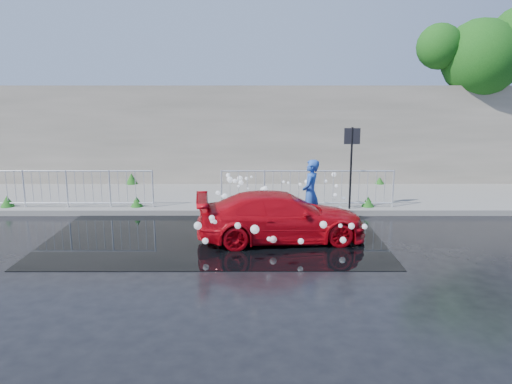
# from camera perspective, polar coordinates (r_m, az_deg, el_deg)

# --- Properties ---
(ground) EXTENTS (90.00, 90.00, 0.00)m
(ground) POSITION_cam_1_polar(r_m,az_deg,el_deg) (11.54, -7.52, -6.36)
(ground) COLOR black
(ground) RESTS_ON ground
(pavement) EXTENTS (30.00, 4.00, 0.15)m
(pavement) POSITION_cam_1_polar(r_m,az_deg,el_deg) (16.32, -5.31, -0.60)
(pavement) COLOR slate
(pavement) RESTS_ON ground
(curb) EXTENTS (30.00, 0.25, 0.16)m
(curb) POSITION_cam_1_polar(r_m,az_deg,el_deg) (14.38, -6.02, -2.31)
(curb) COLOR slate
(curb) RESTS_ON ground
(retaining_wall) EXTENTS (30.00, 0.60, 3.50)m
(retaining_wall) POSITION_cam_1_polar(r_m,az_deg,el_deg) (18.20, -4.80, 6.52)
(retaining_wall) COLOR #6D685C
(retaining_wall) RESTS_ON pavement
(puddle) EXTENTS (8.00, 5.00, 0.01)m
(puddle) POSITION_cam_1_polar(r_m,az_deg,el_deg) (12.43, -4.64, -4.92)
(puddle) COLOR black
(puddle) RESTS_ON ground
(sign_post) EXTENTS (0.45, 0.06, 2.50)m
(sign_post) POSITION_cam_1_polar(r_m,az_deg,el_deg) (14.35, 10.85, 4.20)
(sign_post) COLOR black
(sign_post) RESTS_ON ground
(tree) EXTENTS (5.07, 2.77, 6.46)m
(tree) POSITION_cam_1_polar(r_m,az_deg,el_deg) (20.17, 25.50, 14.32)
(tree) COLOR #332114
(tree) RESTS_ON ground
(railing_left) EXTENTS (5.05, 0.05, 1.10)m
(railing_left) POSITION_cam_1_polar(r_m,az_deg,el_deg) (15.50, -20.81, 0.49)
(railing_left) COLOR silver
(railing_left) RESTS_ON pavement
(railing_right) EXTENTS (5.05, 0.05, 1.10)m
(railing_right) POSITION_cam_1_polar(r_m,az_deg,el_deg) (14.58, 5.88, 0.53)
(railing_right) COLOR silver
(railing_right) RESTS_ON pavement
(weeds) EXTENTS (12.17, 3.93, 0.41)m
(weeds) POSITION_cam_1_polar(r_m,az_deg,el_deg) (15.80, -6.83, -0.12)
(weeds) COLOR #155016
(weeds) RESTS_ON pavement
(water_spray) EXTENTS (3.70, 5.52, 1.06)m
(water_spray) POSITION_cam_1_polar(r_m,az_deg,el_deg) (12.75, 1.21, -1.33)
(water_spray) COLOR white
(water_spray) RESTS_ON ground
(red_car) EXTENTS (4.15, 2.04, 1.16)m
(red_car) POSITION_cam_1_polar(r_m,az_deg,el_deg) (11.86, 2.90, -2.84)
(red_car) COLOR #B00711
(red_car) RESTS_ON ground
(person) EXTENTS (0.60, 0.74, 1.77)m
(person) POSITION_cam_1_polar(r_m,az_deg,el_deg) (13.03, 6.25, -0.17)
(person) COLOR #2451B4
(person) RESTS_ON ground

